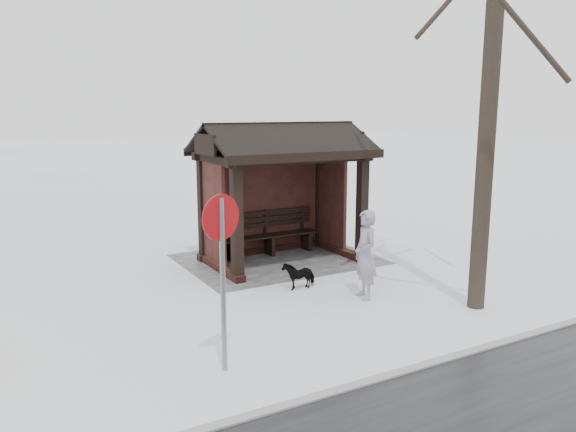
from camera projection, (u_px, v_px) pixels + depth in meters
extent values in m
plane|color=white|center=(282.00, 262.00, 12.56)|extent=(120.00, 120.00, 0.00)
cube|color=gray|center=(472.00, 352.00, 7.85)|extent=(120.00, 0.15, 0.06)
cube|color=gray|center=(278.00, 259.00, 12.73)|extent=(4.20, 3.20, 0.02)
cube|color=#3B1B15|center=(264.00, 249.00, 13.32)|extent=(3.30, 0.22, 0.16)
cube|color=#3B1B15|center=(338.00, 250.00, 13.27)|extent=(0.22, 2.10, 0.16)
cube|color=#3B1B15|center=(220.00, 267.00, 11.82)|extent=(0.22, 2.10, 0.16)
cube|color=black|center=(362.00, 211.00, 12.30)|extent=(0.20, 0.20, 2.30)
cube|color=black|center=(237.00, 225.00, 10.85)|extent=(0.20, 0.20, 2.30)
cube|color=black|center=(318.00, 200.00, 13.84)|extent=(0.20, 0.20, 2.30)
cube|color=black|center=(203.00, 211.00, 12.39)|extent=(0.20, 0.20, 2.30)
cube|color=black|center=(264.00, 202.00, 13.10)|extent=(2.80, 0.08, 2.14)
cube|color=black|center=(331.00, 200.00, 13.32)|extent=(0.08, 1.17, 2.14)
cube|color=black|center=(213.00, 211.00, 11.88)|extent=(0.08, 1.17, 2.14)
cube|color=black|center=(304.00, 159.00, 11.35)|extent=(3.40, 0.20, 0.18)
cube|color=black|center=(263.00, 153.00, 12.89)|extent=(3.40, 0.20, 0.18)
cylinder|color=black|center=(492.00, 50.00, 8.89)|extent=(0.29, 0.29, 8.55)
imported|color=#978BA3|center=(365.00, 255.00, 9.99)|extent=(0.51, 0.66, 1.62)
imported|color=black|center=(299.00, 275.00, 10.66)|extent=(0.62, 0.29, 0.52)
cylinder|color=gray|center=(223.00, 286.00, 7.14)|extent=(0.07, 0.07, 2.28)
cylinder|color=#9F0B10|center=(221.00, 218.00, 6.99)|extent=(0.57, 0.22, 0.59)
cylinder|color=white|center=(220.00, 217.00, 7.00)|extent=(0.44, 0.17, 0.46)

